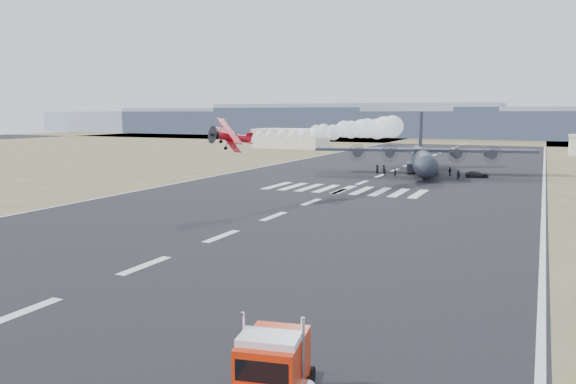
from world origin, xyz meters
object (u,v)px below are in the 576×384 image
Objects in this scene: crew_d at (450,171)px; crew_f at (427,173)px; hangar_left at (291,138)px; crew_b at (458,176)px; crew_a at (395,172)px; crew_c at (417,172)px; crew_e at (377,169)px; semi_truck at (270,377)px; support_vehicle at (477,174)px; transport_aircraft at (422,157)px; crew_g at (385,172)px; aerobatic_biplane at (230,137)px; crew_h at (383,169)px.

crew_d reaches higher than crew_f.
crew_b is (67.11, -74.38, -2.53)m from hangar_left.
crew_c is (3.81, 2.44, 0.02)m from crew_a.
crew_b reaches higher than crew_e.
support_vehicle is (-1.75, 93.09, -1.11)m from semi_truck.
crew_d is 5.99m from crew_f.
crew_b reaches higher than crew_d.
support_vehicle is 5.25m from crew_d.
support_vehicle is at bearing -38.76° from crew_c.
crew_f is at bearing -5.36° from crew_d.
semi_truck is at bearing -159.11° from crew_e.
transport_aircraft is 24.66× the size of crew_d.
crew_a is at bearing -123.18° from transport_aircraft.
crew_g is (-11.61, -5.45, -0.04)m from crew_d.
crew_a is at bearing 87.96° from aerobatic_biplane.
semi_truck is 1.25× the size of aerobatic_biplane.
aerobatic_biplane is (-29.59, 47.62, 7.33)m from semi_truck.
transport_aircraft reaches higher than crew_c.
semi_truck is at bearing -77.46° from crew_f.
crew_a is 7.18m from crew_e.
hangar_left reaches higher than crew_g.
crew_f is (2.69, -8.03, -2.43)m from transport_aircraft.
crew_a is 4.53m from crew_c.
crew_b is at bearing -101.89° from crew_e.
crew_a is 0.98× the size of crew_c.
hangar_left is 86.39m from crew_h.
crew_c is at bearing 170.16° from crew_b.
crew_c is (-8.21, 3.43, 0.03)m from crew_b.
hangar_left is at bearing -107.78° from crew_h.
hangar_left reaches higher than crew_e.
crew_e is at bearing 95.87° from aerobatic_biplane.
crew_h reaches higher than crew_a.
crew_b is at bearing -13.74° from crew_f.
crew_h is at bearing -156.83° from transport_aircraft.
semi_truck is 56.54m from aerobatic_biplane.
crew_b is 0.97× the size of crew_h.
crew_a is 6.10m from crew_f.
crew_f is at bearing -83.47° from crew_c.
aerobatic_biplane is 3.82× the size of crew_g.
crew_g is (52.90, -72.77, -2.57)m from hangar_left.
crew_c is at bearing -99.12° from transport_aircraft.
crew_h is at bearing -113.75° from crew_e.
crew_c is at bearing 155.58° from crew_f.
crew_e is at bearing -56.69° from crew_d.
support_vehicle is (27.84, 45.46, -8.45)m from aerobatic_biplane.
transport_aircraft reaches higher than aerobatic_biplane.
transport_aircraft reaches higher than support_vehicle.
crew_f is (19.23, 41.43, -8.26)m from aerobatic_biplane.
semi_truck reaches higher than crew_f.
hangar_left is at bearing 136.13° from crew_f.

